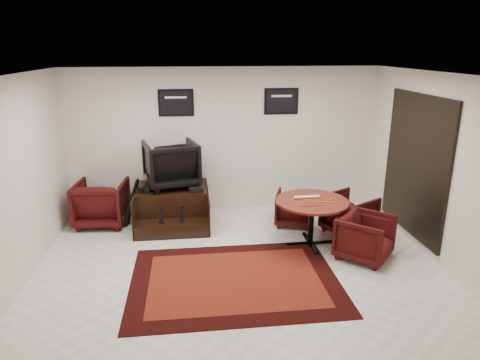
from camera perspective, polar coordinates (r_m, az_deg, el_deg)
name	(u,v)px	position (r m, az deg, el deg)	size (l,w,h in m)	color
ground	(240,268)	(6.48, -0.06, -11.68)	(6.00, 6.00, 0.00)	silver
room_shell	(267,148)	(6.01, 3.68, 4.22)	(6.02, 5.02, 2.81)	silver
area_rug	(235,280)	(6.18, -0.71, -13.18)	(2.90, 2.18, 0.01)	black
shine_podium	(173,207)	(8.04, -8.95, -3.53)	(1.31, 1.35, 0.67)	black
shine_chair	(171,162)	(7.92, -9.20, 2.45)	(0.91, 0.85, 0.93)	black
shoes_pair	(145,188)	(7.85, -12.55, -1.05)	(0.25, 0.30, 0.10)	black
polish_kit	(196,190)	(7.64, -5.90, -1.31)	(0.24, 0.16, 0.08)	black
umbrella_black	(130,202)	(7.97, -14.40, -2.88)	(0.35, 0.13, 0.93)	black
umbrella_hooked	(132,201)	(8.06, -14.20, -2.69)	(0.34, 0.13, 0.91)	black
armchair_side	(101,201)	(8.23, -17.99, -2.64)	(0.88, 0.82, 0.90)	black
meeting_table	(312,206)	(7.04, 9.56, -3.41)	(1.18, 1.18, 0.77)	#4A130A
table_chair_back	(295,207)	(7.92, 7.29, -3.55)	(0.66, 0.62, 0.68)	black
table_chair_window	(350,212)	(7.74, 14.40, -4.14)	(0.75, 0.70, 0.77)	black
table_chair_corner	(365,235)	(6.88, 16.36, -7.05)	(0.75, 0.70, 0.77)	black
paper_roll	(307,197)	(7.08, 8.88, -2.25)	(0.05, 0.05, 0.42)	silver
table_clutter	(317,201)	(6.97, 10.26, -2.84)	(0.57, 0.31, 0.01)	orange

